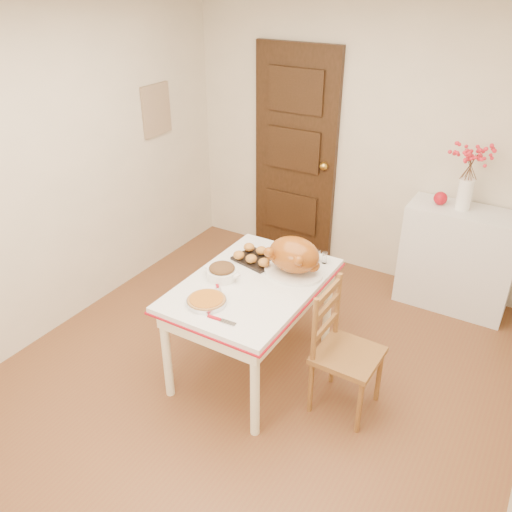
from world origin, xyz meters
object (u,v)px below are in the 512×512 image
Objects in this scene: sideboard at (457,259)px; chair_oak at (348,353)px; pumpkin_pie at (207,300)px; turkey_platter at (294,257)px; kitchen_table at (252,326)px.

chair_oak is at bearing -101.07° from sideboard.
chair_oak reaches higher than pumpkin_pie.
pumpkin_pie is (-0.30, -0.62, -0.11)m from turkey_platter.
kitchen_table is 0.60m from turkey_platter.
kitchen_table is at bearing -123.18° from sideboard.
sideboard is 3.53× the size of pumpkin_pie.
chair_oak is at bearing -1.45° from kitchen_table.
kitchen_table is at bearing 73.17° from pumpkin_pie.
sideboard is 1.68m from turkey_platter.
chair_oak reaches higher than kitchen_table.
turkey_platter is at bearing 65.53° from chair_oak.
kitchen_table is 4.85× the size of pumpkin_pie.
turkey_platter is at bearing 64.12° from pumpkin_pie.
turkey_platter is at bearing 52.59° from kitchen_table.
chair_oak is 0.75m from turkey_platter.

